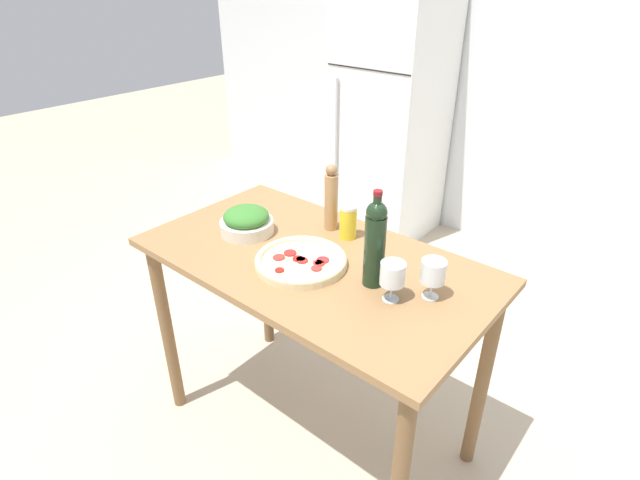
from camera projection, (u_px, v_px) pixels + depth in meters
name	position (u px, v px, depth m)	size (l,w,h in m)	color
ground_plane	(315.00, 428.00, 2.34)	(14.00, 14.00, 0.00)	#BCAD93
wall_back	(544.00, 70.00, 3.25)	(6.40, 0.09, 2.60)	silver
refrigerator	(391.00, 119.00, 3.70)	(0.68, 0.69, 1.81)	white
prep_counter	(314.00, 289.00, 1.96)	(1.35, 0.74, 0.93)	olive
wine_bottle	(375.00, 242.00, 1.65)	(0.07, 0.07, 0.35)	black
wine_glass_near	(393.00, 275.00, 1.60)	(0.08, 0.08, 0.14)	silver
wine_glass_far	(433.00, 273.00, 1.62)	(0.08, 0.08, 0.14)	silver
pepper_mill	(331.00, 199.00, 2.03)	(0.05, 0.05, 0.28)	#AD7F51
salad_bowl	(247.00, 221.00, 2.04)	(0.22, 0.22, 0.11)	silver
homemade_pizza	(300.00, 261.00, 1.83)	(0.34, 0.34, 0.04)	beige
salt_canister	(348.00, 222.00, 1.99)	(0.07, 0.07, 0.14)	yellow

